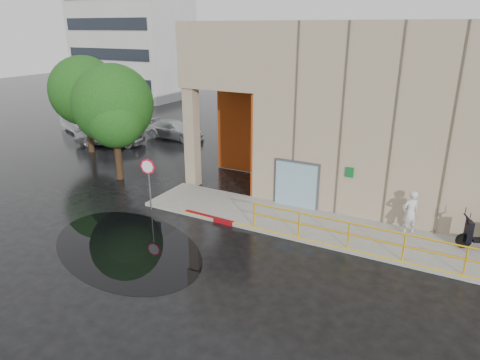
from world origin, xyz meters
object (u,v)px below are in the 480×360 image
Objects in this scene: car_a at (110,133)px; car_c at (174,130)px; red_curb at (209,218)px; tree_near at (114,108)px; person at (410,212)px; stop_sign at (148,173)px; car_b at (78,123)px; tree_far at (86,94)px.

car_c is (2.84, 3.54, -0.14)m from car_a.
red_curb is 14.49m from car_c.
person is at bearing 1.24° from tree_near.
car_c is at bearing 135.68° from stop_sign.
car_a is (-20.19, 4.86, -0.22)m from person.
tree_near reaches higher than car_b.
car_a is at bearing 156.12° from stop_sign.
tree_far reaches higher than car_b.
person reaches higher than car_a.
tree_far is (-19.92, 2.90, 2.76)m from person.
car_a is 5.40m from car_b.
person is 8.09m from red_curb.
tree_far is (-9.36, 5.58, 2.03)m from stop_sign.
car_b is 0.71× the size of tree_near.
person is 20.76m from car_a.
tree_near is (5.64, -5.17, 3.05)m from car_a.
stop_sign is at bearing -174.08° from red_curb.
tree_far is at bearing 156.85° from car_c.
car_a is at bearing -53.21° from person.
stop_sign is 17.45m from car_b.
stop_sign reaches higher than red_curb.
person is 0.38× the size of car_c.
tree_near is 0.99× the size of tree_far.
car_c is at bearing 131.89° from red_curb.
stop_sign is at bearing -146.59° from car_c.
tree_near is (2.80, -8.71, 3.19)m from car_c.
car_b is (-14.71, 9.33, -1.05)m from stop_sign.
tree_near is at bearing -160.24° from car_c.
car_b is at bearing 144.94° from tree_far.
car_a is at bearing 137.48° from tree_near.
tree_near reaches higher than stop_sign.
car_c is 6.83m from tree_far.
tree_near is at bearing -152.83° from car_a.
red_curb is 0.53× the size of car_c.
car_a is 1.09× the size of car_b.
stop_sign is 0.51× the size of car_a.
red_curb is (2.88, 0.30, -1.67)m from stop_sign.
stop_sign is 3.34m from red_curb.
car_a reaches higher than red_curb.
tree_near is (10.73, -6.97, 3.14)m from car_b.
red_curb is 8.10m from tree_near.
car_b is at bearing 147.01° from tree_near.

